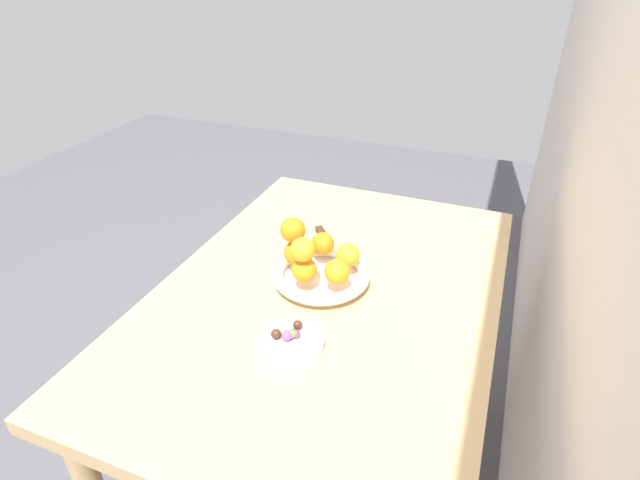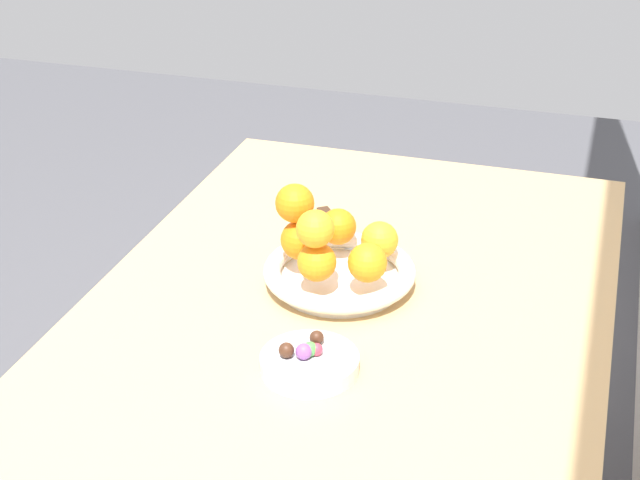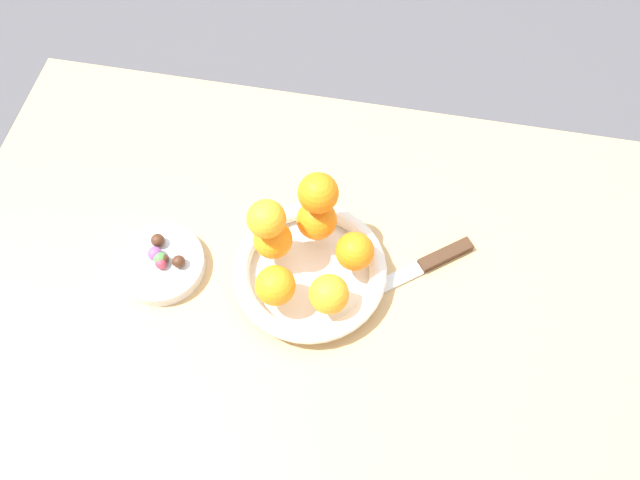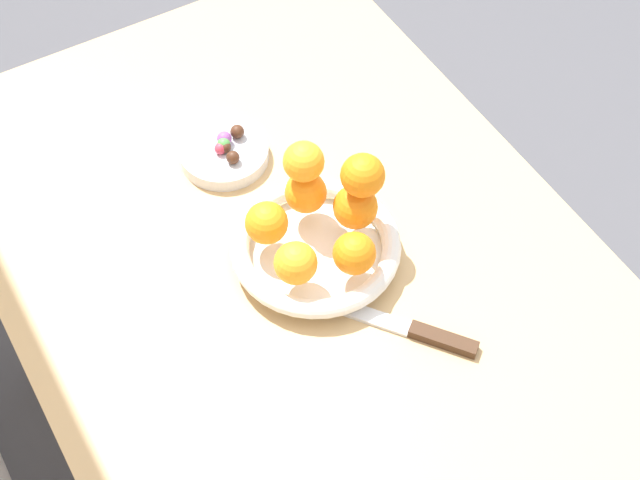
% 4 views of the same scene
% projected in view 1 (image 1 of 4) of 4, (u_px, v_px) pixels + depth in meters
% --- Properties ---
extents(dining_table, '(1.10, 0.76, 0.74)m').
position_uv_depth(dining_table, '(328.00, 318.00, 1.21)').
color(dining_table, tan).
rests_on(dining_table, ground_plane).
extents(fruit_bowl, '(0.23, 0.23, 0.04)m').
position_uv_depth(fruit_bowl, '(321.00, 275.00, 1.17)').
color(fruit_bowl, white).
rests_on(fruit_bowl, dining_table).
extents(candy_dish, '(0.13, 0.13, 0.02)m').
position_uv_depth(candy_dish, '(290.00, 342.00, 0.99)').
color(candy_dish, silver).
rests_on(candy_dish, dining_table).
extents(orange_0, '(0.06, 0.06, 0.06)m').
position_uv_depth(orange_0, '(348.00, 255.00, 1.16)').
color(orange_0, orange).
rests_on(orange_0, fruit_bowl).
extents(orange_1, '(0.06, 0.06, 0.06)m').
position_uv_depth(orange_1, '(323.00, 244.00, 1.21)').
color(orange_1, orange).
rests_on(orange_1, fruit_bowl).
extents(orange_2, '(0.06, 0.06, 0.06)m').
position_uv_depth(orange_2, '(297.00, 253.00, 1.17)').
color(orange_2, orange).
rests_on(orange_2, fruit_bowl).
extents(orange_3, '(0.06, 0.06, 0.06)m').
position_uv_depth(orange_3, '(304.00, 270.00, 1.11)').
color(orange_3, orange).
rests_on(orange_3, fruit_bowl).
extents(orange_4, '(0.06, 0.06, 0.06)m').
position_uv_depth(orange_4, '(337.00, 272.00, 1.10)').
color(orange_4, orange).
rests_on(orange_4, fruit_bowl).
extents(orange_5, '(0.06, 0.06, 0.06)m').
position_uv_depth(orange_5, '(293.00, 230.00, 1.14)').
color(orange_5, orange).
rests_on(orange_5, orange_2).
extents(orange_6, '(0.06, 0.06, 0.06)m').
position_uv_depth(orange_6, '(303.00, 250.00, 1.08)').
color(orange_6, orange).
rests_on(orange_6, orange_3).
extents(candy_ball_0, '(0.02, 0.02, 0.02)m').
position_uv_depth(candy_ball_0, '(297.00, 325.00, 1.01)').
color(candy_ball_0, '#472819').
rests_on(candy_ball_0, candy_dish).
extents(candy_ball_1, '(0.02, 0.02, 0.02)m').
position_uv_depth(candy_ball_1, '(290.00, 333.00, 0.98)').
color(candy_ball_1, '#4C9947').
rests_on(candy_ball_1, candy_dish).
extents(candy_ball_2, '(0.02, 0.02, 0.02)m').
position_uv_depth(candy_ball_2, '(287.00, 336.00, 0.98)').
color(candy_ball_2, '#8C4C99').
rests_on(candy_ball_2, candy_dish).
extents(candy_ball_3, '(0.02, 0.02, 0.02)m').
position_uv_depth(candy_ball_3, '(292.00, 333.00, 0.99)').
color(candy_ball_3, '#472819').
rests_on(candy_ball_3, candy_dish).
extents(candy_ball_4, '(0.01, 0.01, 0.01)m').
position_uv_depth(candy_ball_4, '(291.00, 333.00, 0.99)').
color(candy_ball_4, '#C6384C').
rests_on(candy_ball_4, candy_dish).
extents(candy_ball_5, '(0.02, 0.02, 0.02)m').
position_uv_depth(candy_ball_5, '(276.00, 334.00, 0.98)').
color(candy_ball_5, '#472819').
rests_on(candy_ball_5, candy_dish).
extents(candy_ball_6, '(0.02, 0.02, 0.02)m').
position_uv_depth(candy_ball_6, '(296.00, 334.00, 0.98)').
color(candy_ball_6, '#C6384C').
rests_on(candy_ball_6, candy_dish).
extents(knife, '(0.22, 0.17, 0.01)m').
position_uv_depth(knife, '(330.00, 247.00, 1.31)').
color(knife, '#3F2819').
rests_on(knife, dining_table).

